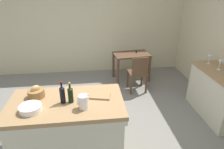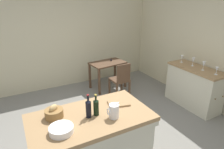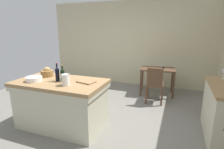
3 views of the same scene
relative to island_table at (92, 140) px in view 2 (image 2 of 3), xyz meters
The scene contains 17 objects.
ground_plane 0.80m from the island_table, 48.59° to the left, with size 6.76×6.76×0.00m, color slate.
wall_back 3.23m from the island_table, 82.05° to the left, with size 5.32×0.12×2.60m, color beige.
wall_right 3.18m from the island_table, ahead, with size 0.12×5.20×2.60m, color beige.
island_table is the anchor object (origin of this frame).
side_cabinet 2.75m from the island_table, 12.11° to the left, with size 0.52×1.25×0.91m.
writing_desk 2.74m from the island_table, 58.50° to the left, with size 0.96×0.66×0.78m.
wooden_chair 2.22m from the island_table, 49.15° to the left, with size 0.41×0.41×0.89m.
pitcher 0.59m from the island_table, 35.88° to the right, with size 0.17×0.13×0.23m.
wash_bowl 0.63m from the island_table, 158.93° to the right, with size 0.28×0.28×0.08m, color white.
bread_basket 0.66m from the island_table, 156.59° to the left, with size 0.23×0.23×0.18m.
cutting_board 0.64m from the island_table, 10.73° to the left, with size 0.30×0.20×0.02m, color #99754C.
wine_bottle_dark 0.53m from the island_table, 11.64° to the right, with size 0.07×0.07×0.30m.
wine_bottle_amber 0.53m from the island_table, 150.10° to the right, with size 0.07×0.07×0.32m.
wine_glass_far_left 2.75m from the island_table, ahead, with size 0.07×0.07×0.15m.
wine_glass_left 2.77m from the island_table, ahead, with size 0.07×0.07×0.19m.
wine_glass_middle 2.86m from the island_table, 14.71° to the left, with size 0.07×0.07×0.19m.
wine_glass_right 2.93m from the island_table, 20.61° to the left, with size 0.07×0.07×0.17m.
Camera 2 is at (-1.21, -2.55, 2.31)m, focal length 31.37 mm.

